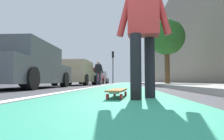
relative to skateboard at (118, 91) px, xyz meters
name	(u,v)px	position (x,y,z in m)	size (l,w,h in m)	color
ground_plane	(123,85)	(8.43, 0.10, -0.09)	(80.00, 80.00, 0.00)	#38383D
bike_lane_paint	(125,83)	(22.43, 0.10, -0.09)	(56.00, 1.93, 0.00)	#288466
lane_stripe_white	(115,84)	(18.43, 1.22, -0.09)	(52.00, 0.16, 0.01)	silver
sidewalk_curb	(156,83)	(16.43, -3.08, -0.03)	(52.00, 3.20, 0.12)	#9E9B93
building_facade	(175,40)	(20.43, -5.99, 5.11)	(40.00, 1.20, 10.40)	gray
skateboard	(118,91)	(0.00, 0.00, 0.00)	(0.85, 0.27, 0.11)	red
skater_person	(143,27)	(-0.15, -0.35, 0.84)	(0.45, 0.72, 1.64)	black
parked_car_near	(26,67)	(3.34, 3.17, 0.60)	(4.54, 1.97, 1.46)	#4C5156
parked_car_mid	(76,74)	(8.90, 2.99, 0.62)	(4.12, 2.05, 1.49)	tan
parked_car_far	(92,77)	(15.40, 3.16, 0.62)	(4.55, 1.95, 1.48)	maroon
parked_car_end	(101,78)	(21.82, 3.25, 0.62)	(4.10, 1.98, 1.49)	#B7B7BC
traffic_light	(113,61)	(21.58, 1.62, 2.76)	(0.33, 0.28, 4.12)	#2D2D2D
street_tree_mid	(167,38)	(9.42, -2.68, 2.91)	(2.25, 2.25, 4.16)	brown
pedestrian_distant	(98,71)	(10.25, 1.81, 0.84)	(0.46, 0.71, 1.63)	#384260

